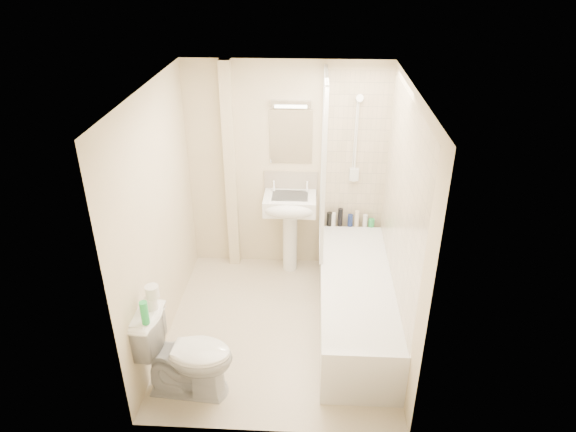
{
  "coord_description": "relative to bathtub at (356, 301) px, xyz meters",
  "views": [
    {
      "loc": [
        0.3,
        -4.03,
        3.41
      ],
      "look_at": [
        0.07,
        0.2,
        1.17
      ],
      "focal_mm": 32.0,
      "sensor_mm": 36.0,
      "label": 1
    }
  ],
  "objects": [
    {
      "name": "bottle_blue",
      "position": [
        -0.01,
        1.07,
        0.33
      ],
      "size": [
        0.06,
        0.06,
        0.14
      ],
      "primitive_type": "cylinder",
      "color": "navy",
      "rests_on": "bathtub"
    },
    {
      "name": "wall_back",
      "position": [
        -0.75,
        1.16,
        0.91
      ],
      "size": [
        2.2,
        0.02,
        2.4
      ],
      "primitive_type": "cube",
      "color": "beige",
      "rests_on": "ground"
    },
    {
      "name": "bottle_black_a",
      "position": [
        -0.25,
        1.07,
        0.34
      ],
      "size": [
        0.06,
        0.06,
        0.16
      ],
      "primitive_type": "cylinder",
      "color": "black",
      "rests_on": "bathtub"
    },
    {
      "name": "bathtub",
      "position": [
        0.0,
        0.0,
        0.0
      ],
      "size": [
        0.7,
        2.1,
        0.55
      ],
      "color": "white",
      "rests_on": "ground"
    },
    {
      "name": "mirror",
      "position": [
        -0.7,
        1.15,
        1.29
      ],
      "size": [
        0.46,
        0.01,
        0.6
      ],
      "primitive_type": "cube",
      "color": "white",
      "rests_on": "wall_back"
    },
    {
      "name": "bottle_black_b",
      "position": [
        -0.13,
        1.07,
        0.37
      ],
      "size": [
        0.06,
        0.06,
        0.22
      ],
      "primitive_type": "cylinder",
      "color": "black",
      "rests_on": "bathtub"
    },
    {
      "name": "green_bottle",
      "position": [
        -1.73,
        -1.04,
        0.61
      ],
      "size": [
        0.06,
        0.06,
        0.2
      ],
      "primitive_type": "cylinder",
      "color": "green",
      "rests_on": "toilet"
    },
    {
      "name": "floor",
      "position": [
        -0.75,
        -0.09,
        -0.29
      ],
      "size": [
        2.5,
        2.5,
        0.0
      ],
      "primitive_type": "plane",
      "color": "beige",
      "rests_on": "ground"
    },
    {
      "name": "bottle_white_b",
      "position": [
        0.16,
        1.07,
        0.33
      ],
      "size": [
        0.05,
        0.05,
        0.14
      ],
      "primitive_type": "cylinder",
      "color": "white",
      "rests_on": "bathtub"
    },
    {
      "name": "tile_right",
      "position": [
        0.34,
        0.0,
        1.14
      ],
      "size": [
        0.01,
        2.1,
        1.75
      ],
      "primitive_type": "cube",
      "color": "beige",
      "rests_on": "wall_right"
    },
    {
      "name": "bottle_cream",
      "position": [
        0.06,
        1.07,
        0.36
      ],
      "size": [
        0.05,
        0.05,
        0.19
      ],
      "primitive_type": "cylinder",
      "color": "beige",
      "rests_on": "bathtub"
    },
    {
      "name": "toilet",
      "position": [
        -1.47,
        -0.94,
        0.11
      ],
      "size": [
        0.57,
        0.85,
        0.8
      ],
      "primitive_type": "imported",
      "rotation": [
        0.0,
        0.0,
        1.49
      ],
      "color": "white",
      "rests_on": "ground"
    },
    {
      "name": "wall_right",
      "position": [
        0.35,
        -0.09,
        0.91
      ],
      "size": [
        0.02,
        2.5,
        2.4
      ],
      "primitive_type": "cube",
      "color": "beige",
      "rests_on": "ground"
    },
    {
      "name": "tile_back",
      "position": [
        0.0,
        1.15,
        1.14
      ],
      "size": [
        0.7,
        0.01,
        1.75
      ],
      "primitive_type": "cube",
      "color": "beige",
      "rests_on": "wall_back"
    },
    {
      "name": "pipe_boxing",
      "position": [
        -1.37,
        1.1,
        0.91
      ],
      "size": [
        0.12,
        0.12,
        2.4
      ],
      "primitive_type": "cube",
      "color": "beige",
      "rests_on": "ground"
    },
    {
      "name": "strip_light",
      "position": [
        -0.7,
        1.13,
        1.66
      ],
      "size": [
        0.42,
        0.07,
        0.07
      ],
      "primitive_type": "cube",
      "color": "silver",
      "rests_on": "wall_back"
    },
    {
      "name": "ceiling",
      "position": [
        -0.75,
        -0.09,
        2.11
      ],
      "size": [
        2.2,
        2.5,
        0.02
      ],
      "primitive_type": "cube",
      "color": "white",
      "rests_on": "wall_back"
    },
    {
      "name": "splashback",
      "position": [
        -0.7,
        1.15,
        0.74
      ],
      "size": [
        0.6,
        0.02,
        0.3
      ],
      "primitive_type": "cube",
      "color": "beige",
      "rests_on": "wall_back"
    },
    {
      "name": "bottle_white_a",
      "position": [
        -0.21,
        1.07,
        0.34
      ],
      "size": [
        0.06,
        0.06,
        0.16
      ],
      "primitive_type": "cylinder",
      "color": "white",
      "rests_on": "bathtub"
    },
    {
      "name": "bottle_green",
      "position": [
        0.23,
        1.07,
        0.31
      ],
      "size": [
        0.07,
        0.07,
        0.09
      ],
      "primitive_type": "cylinder",
      "color": "green",
      "rests_on": "bathtub"
    },
    {
      "name": "shower_fixture",
      "position": [
        -0.0,
        1.11,
        1.26
      ],
      "size": [
        0.1,
        0.16,
        0.99
      ],
      "color": "white",
      "rests_on": "wall_back"
    },
    {
      "name": "toilet_roll_upper",
      "position": [
        -1.72,
        -0.84,
        0.66
      ],
      "size": [
        0.11,
        0.11,
        0.1
      ],
      "primitive_type": "cylinder",
      "color": "white",
      "rests_on": "toilet_roll_lower"
    },
    {
      "name": "wall_left",
      "position": [
        -1.85,
        -0.09,
        0.91
      ],
      "size": [
        0.02,
        2.5,
        2.4
      ],
      "primitive_type": "cube",
      "color": "beige",
      "rests_on": "ground"
    },
    {
      "name": "toilet_roll_lower",
      "position": [
        -1.74,
        -0.85,
        0.56
      ],
      "size": [
        0.1,
        0.1,
        0.1
      ],
      "primitive_type": "cylinder",
      "color": "white",
      "rests_on": "toilet"
    },
    {
      "name": "shower_screen",
      "position": [
        -0.35,
        0.71,
        1.16
      ],
      "size": [
        0.04,
        0.92,
        1.8
      ],
      "color": "white",
      "rests_on": "bathtub"
    },
    {
      "name": "pedestal_sink",
      "position": [
        -0.7,
        0.93,
        0.49
      ],
      "size": [
        0.57,
        0.51,
        1.1
      ],
      "color": "white",
      "rests_on": "ground"
    }
  ]
}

